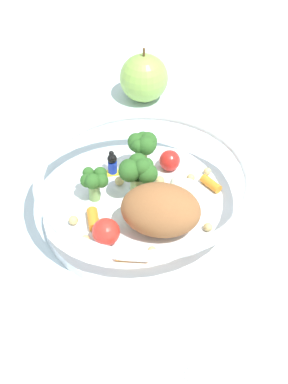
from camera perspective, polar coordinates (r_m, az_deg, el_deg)
name	(u,v)px	position (r m, az deg, el deg)	size (l,w,h in m)	color
ground_plane	(143,206)	(0.68, -0.15, -1.44)	(2.40, 2.40, 0.00)	silver
food_container	(147,193)	(0.65, 0.25, -0.12)	(0.24, 0.24, 0.07)	white
loose_apple	(144,78)	(0.85, -0.01, 11.22)	(0.07, 0.07, 0.08)	#8CB74C
folded_napkin	(267,353)	(0.57, 12.09, -15.26)	(0.10, 0.13, 0.01)	white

